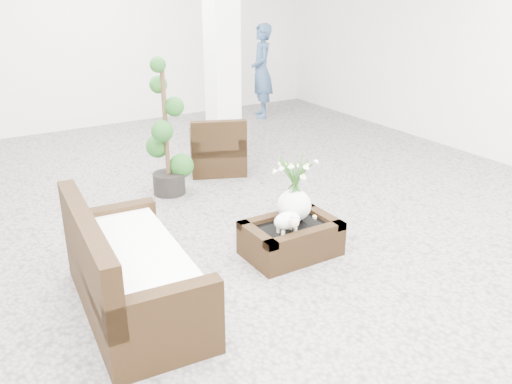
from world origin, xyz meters
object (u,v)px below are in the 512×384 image
armchair (217,143)px  loveseat (134,260)px  coffee_table (291,240)px  topiary (166,129)px

armchair → loveseat: size_ratio=0.46×
coffee_table → loveseat: size_ratio=0.52×
armchair → coffee_table: bearing=101.0°
coffee_table → loveseat: (-1.62, -0.12, 0.30)m
armchair → loveseat: (-2.17, -2.70, 0.06)m
armchair → topiary: bearing=48.4°
armchair → topiary: topiary is taller
coffee_table → topiary: size_ratio=0.54×
coffee_table → armchair: (0.54, 2.58, 0.24)m
armchair → topiary: 1.12m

